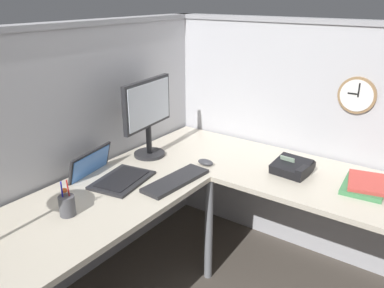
% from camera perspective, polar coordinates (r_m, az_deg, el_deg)
% --- Properties ---
extents(cubicle_wall_back, '(2.57, 0.12, 1.58)m').
position_cam_1_polar(cubicle_wall_back, '(2.39, -19.08, -3.03)').
color(cubicle_wall_back, '#B2B2B7').
rests_on(cubicle_wall_back, ground).
extents(cubicle_wall_right, '(0.12, 2.37, 1.58)m').
position_cam_1_polar(cubicle_wall_right, '(2.72, 18.49, -0.03)').
color(cubicle_wall_right, '#B2B2B7').
rests_on(cubicle_wall_right, ground).
extents(desk, '(2.35, 2.15, 0.73)m').
position_cam_1_polar(desk, '(2.02, 2.75, -11.52)').
color(desk, beige).
rests_on(desk, ground).
extents(monitor, '(0.46, 0.20, 0.50)m').
position_cam_1_polar(monitor, '(2.48, -6.42, 4.60)').
color(monitor, '#232326').
rests_on(monitor, desk).
extents(laptop, '(0.40, 0.43, 0.22)m').
position_cam_1_polar(laptop, '(2.30, -12.11, -4.33)').
color(laptop, '#232326').
rests_on(laptop, desk).
extents(keyboard, '(0.44, 0.17, 0.02)m').
position_cam_1_polar(keyboard, '(2.20, -2.36, -5.33)').
color(keyboard, '#232326').
rests_on(keyboard, desk).
extents(computer_mouse, '(0.06, 0.10, 0.03)m').
position_cam_1_polar(computer_mouse, '(2.42, 1.99, -2.67)').
color(computer_mouse, '#38383D').
rests_on(computer_mouse, desk).
extents(pen_cup, '(0.08, 0.08, 0.18)m').
position_cam_1_polar(pen_cup, '(1.97, -17.72, -8.48)').
color(pen_cup, '#4C4C51').
rests_on(pen_cup, desk).
extents(office_phone, '(0.21, 0.22, 0.11)m').
position_cam_1_polar(office_phone, '(2.37, 14.45, -3.38)').
color(office_phone, black).
rests_on(office_phone, desk).
extents(book_stack, '(0.31, 0.25, 0.04)m').
position_cam_1_polar(book_stack, '(2.33, 23.86, -5.45)').
color(book_stack, '#3F7F4C').
rests_on(book_stack, desk).
extents(wall_clock, '(0.04, 0.22, 0.22)m').
position_cam_1_polar(wall_clock, '(2.52, 22.88, 6.57)').
color(wall_clock, olive).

